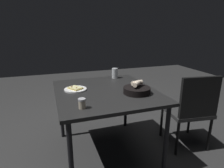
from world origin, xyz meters
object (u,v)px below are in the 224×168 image
pizza_plate (75,89)px  bread_basket (137,90)px  dining_table (106,96)px  pepper_shaker (82,104)px  chair_near (191,107)px  beer_glass (115,74)px

pizza_plate → bread_basket: bread_basket is taller
dining_table → pepper_shaker: 0.48m
bread_basket → chair_near: (0.64, -0.03, -0.26)m
bread_basket → chair_near: bearing=-2.5°
pizza_plate → dining_table: bearing=-20.0°
dining_table → bread_basket: bearing=-35.6°
bread_basket → beer_glass: beer_glass is taller
pizza_plate → pepper_shaker: 0.47m
pizza_plate → pepper_shaker: pepper_shaker is taller
beer_glass → chair_near: 0.95m
bread_basket → pepper_shaker: (-0.56, -0.18, -0.00)m
bread_basket → beer_glass: (-0.01, 0.60, 0.02)m
pepper_shaker → chair_near: chair_near is taller
chair_near → pepper_shaker: bearing=-172.7°
pizza_plate → chair_near: (1.18, -0.31, -0.24)m
pizza_plate → beer_glass: 0.62m
pizza_plate → beer_glass: (0.53, 0.31, 0.04)m
beer_glass → chair_near: bearing=-44.0°
beer_glass → pizza_plate: bearing=-149.4°
bread_basket → beer_glass: size_ratio=2.08×
dining_table → bread_basket: 0.33m
dining_table → beer_glass: size_ratio=8.59×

